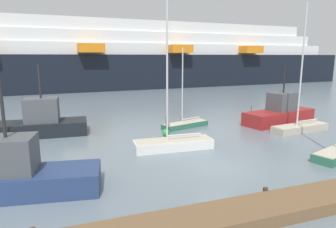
# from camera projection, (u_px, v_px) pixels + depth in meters

# --- Properties ---
(ground_plane) EXTENTS (600.00, 600.00, 0.00)m
(ground_plane) POSITION_uv_depth(u_px,v_px,m) (217.00, 167.00, 18.92)
(ground_plane) COLOR slate
(dock_pier) EXTENTS (26.04, 2.26, 0.71)m
(dock_pier) POSITION_uv_depth(u_px,v_px,m) (281.00, 206.00, 13.42)
(dock_pier) COLOR brown
(dock_pier) RESTS_ON ground_plane
(sailboat_1) EXTENTS (6.16, 2.17, 11.60)m
(sailboat_1) POSITION_uv_depth(u_px,v_px,m) (300.00, 126.00, 27.87)
(sailboat_1) COLOR #BCB29E
(sailboat_1) RESTS_ON ground_plane
(sailboat_2) EXTENTS (6.13, 2.13, 11.91)m
(sailboat_2) POSITION_uv_depth(u_px,v_px,m) (173.00, 142.00, 22.57)
(sailboat_2) COLOR white
(sailboat_2) RESTS_ON ground_plane
(sailboat_3) EXTENTS (5.15, 2.66, 7.81)m
(sailboat_3) POSITION_uv_depth(u_px,v_px,m) (185.00, 124.00, 29.44)
(sailboat_3) COLOR #2D6B51
(sailboat_3) RESTS_ON ground_plane
(fishing_boat_0) EXTENTS (8.42, 3.86, 5.90)m
(fishing_boat_0) POSITION_uv_depth(u_px,v_px,m) (16.00, 175.00, 15.04)
(fishing_boat_0) COLOR navy
(fishing_boat_0) RESTS_ON ground_plane
(fishing_boat_1) EXTENTS (8.58, 3.49, 6.31)m
(fishing_boat_1) POSITION_uv_depth(u_px,v_px,m) (39.00, 123.00, 26.41)
(fishing_boat_1) COLOR black
(fishing_boat_1) RESTS_ON ground_plane
(fishing_boat_3) EXTENTS (8.81, 4.42, 6.20)m
(fishing_boat_3) POSITION_uv_depth(u_px,v_px,m) (280.00, 113.00, 31.18)
(fishing_boat_3) COLOR maroon
(fishing_boat_3) RESTS_ON ground_plane
(channel_buoy_0) EXTENTS (0.66, 0.66, 1.73)m
(channel_buoy_0) POSITION_uv_depth(u_px,v_px,m) (166.00, 132.00, 26.18)
(channel_buoy_0) COLOR green
(channel_buoy_0) RESTS_ON ground_plane
(channel_buoy_1) EXTENTS (0.52, 0.52, 1.16)m
(channel_buoy_1) POSITION_uv_depth(u_px,v_px,m) (251.00, 113.00, 35.55)
(channel_buoy_1) COLOR red
(channel_buoy_1) RESTS_ON ground_plane
(cruise_ship) EXTENTS (133.80, 26.84, 21.14)m
(cruise_ship) POSITION_uv_depth(u_px,v_px,m) (84.00, 58.00, 65.07)
(cruise_ship) COLOR black
(cruise_ship) RESTS_ON ground_plane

